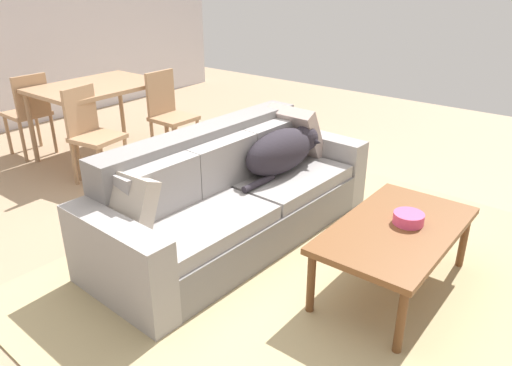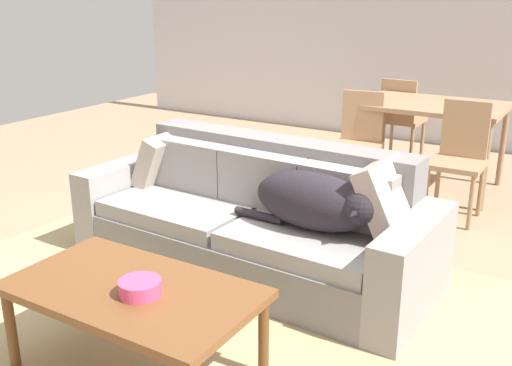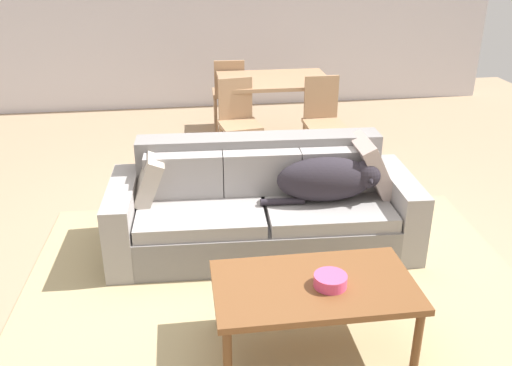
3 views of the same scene
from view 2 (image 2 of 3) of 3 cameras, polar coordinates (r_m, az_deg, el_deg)
name	(u,v)px [view 2 (image 2 of 3)]	position (r m, az deg, el deg)	size (l,w,h in m)	color
ground_plane	(233,262)	(3.99, -2.26, -7.61)	(10.00, 10.00, 0.00)	tan
back_partition	(423,25)	(7.28, 15.84, 14.45)	(8.00, 0.12, 2.70)	silver
area_rug	(184,318)	(3.37, -7.02, -12.80)	(3.51, 2.89, 0.01)	tan
couch	(256,222)	(3.79, -0.01, -3.80)	(2.35, 0.98, 0.82)	gray
dog_on_left_cushion	(318,202)	(3.38, 6.01, -1.81)	(0.92, 0.36, 0.34)	#28232A
throw_pillow_by_left_arm	(159,161)	(4.26, -9.34, 2.15)	(0.12, 0.37, 0.37)	#B2A595
throw_pillow_by_right_arm	(390,201)	(3.36, 12.78, -1.71)	(0.12, 0.45, 0.45)	#B4A096
coffee_table	(133,296)	(2.79, -11.80, -10.66)	(1.15, 0.66, 0.45)	brown
bowl_on_coffee_table	(140,288)	(2.68, -11.12, -9.89)	(0.19, 0.19, 0.07)	#EA4C7F
dining_table	(431,111)	(5.52, 16.59, 6.64)	(1.24, 0.89, 0.78)	tan
dining_chair_near_left	(358,139)	(5.21, 9.86, 4.23)	(0.45, 0.45, 0.90)	tan
dining_chair_near_right	(460,154)	(4.88, 19.07, 2.62)	(0.40, 0.40, 0.92)	tan
dining_chair_far_left	(401,116)	(6.24, 13.81, 6.26)	(0.41, 0.41, 0.89)	tan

